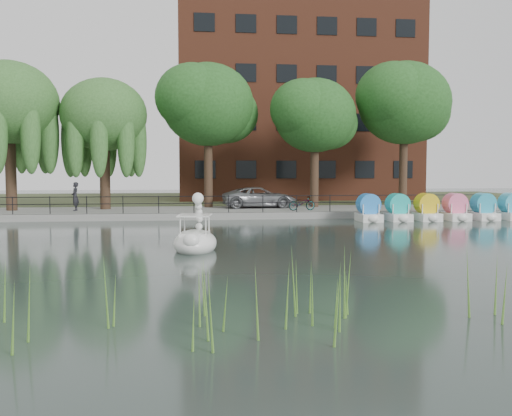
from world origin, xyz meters
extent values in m
plane|color=#384643|center=(0.00, 0.00, 0.00)|extent=(120.00, 120.00, 0.00)
cube|color=gray|center=(0.00, 16.00, 0.20)|extent=(40.00, 6.00, 0.40)
cube|color=gray|center=(0.00, 13.05, 0.20)|extent=(40.00, 0.25, 0.40)
cube|color=#47512D|center=(0.00, 30.00, 0.18)|extent=(60.00, 22.00, 0.36)
cylinder|color=black|center=(0.00, 13.25, 1.35)|extent=(32.00, 0.04, 0.04)
cylinder|color=black|center=(0.00, 13.25, 0.95)|extent=(32.00, 0.04, 0.04)
cylinder|color=black|center=(0.00, 13.25, 0.90)|extent=(0.05, 0.05, 1.00)
cube|color=#4C1E16|center=(7.00, 30.00, 9.36)|extent=(20.00, 10.00, 18.00)
cylinder|color=#473323|center=(-13.00, 16.50, 2.50)|extent=(0.60, 0.60, 4.20)
ellipsoid|color=#4B853D|center=(-13.00, 16.50, 6.91)|extent=(5.88, 5.88, 5.00)
cylinder|color=#473323|center=(-7.50, 17.00, 2.30)|extent=(0.60, 0.60, 3.80)
ellipsoid|color=#4B853D|center=(-7.50, 17.00, 6.29)|extent=(5.32, 5.32, 4.52)
cylinder|color=#473323|center=(-1.00, 18.00, 2.65)|extent=(0.60, 0.60, 4.50)
ellipsoid|color=#2E6E2A|center=(-1.00, 18.00, 7.10)|extent=(6.00, 6.00, 5.10)
cylinder|color=#473323|center=(6.00, 17.50, 2.42)|extent=(0.60, 0.60, 4.05)
ellipsoid|color=#2E6E2A|center=(6.00, 17.50, 6.43)|extent=(5.40, 5.40, 4.59)
cylinder|color=#473323|center=(12.50, 18.50, 2.76)|extent=(0.60, 0.60, 4.72)
ellipsoid|color=#2E6E2A|center=(12.50, 18.50, 7.44)|extent=(6.30, 6.30, 5.36)
imported|color=gray|center=(2.28, 17.14, 1.17)|extent=(2.87, 5.65, 1.53)
imported|color=gray|center=(4.54, 14.42, 0.90)|extent=(0.98, 1.81, 1.00)
imported|color=black|center=(-9.09, 15.67, 1.39)|extent=(0.52, 0.74, 1.98)
ellipsoid|color=white|center=(-2.08, 0.85, 0.27)|extent=(1.87, 2.62, 0.54)
cube|color=white|center=(-2.09, 0.76, 0.54)|extent=(1.14, 1.21, 0.27)
cube|color=white|center=(-2.08, 0.80, 1.29)|extent=(1.29, 1.37, 0.05)
ellipsoid|color=white|center=(-2.23, -0.17, 0.49)|extent=(0.62, 0.52, 0.50)
sphere|color=white|center=(-1.96, 1.65, 1.84)|extent=(0.43, 0.43, 0.43)
cone|color=black|center=(-1.91, 1.93, 1.82)|extent=(0.21, 0.26, 0.18)
cylinder|color=yellow|center=(-1.93, 1.81, 1.82)|extent=(0.24, 0.12, 0.23)
cube|color=white|center=(7.70, 11.16, 0.22)|extent=(1.15, 1.70, 0.44)
cylinder|color=#2A83E3|center=(7.70, 11.26, 0.95)|extent=(0.90, 1.20, 0.90)
cube|color=white|center=(9.40, 11.16, 0.22)|extent=(1.15, 1.70, 0.44)
cylinder|color=#1BB6AE|center=(9.40, 11.26, 0.95)|extent=(0.90, 1.20, 0.90)
cube|color=white|center=(11.10, 11.16, 0.22)|extent=(1.15, 1.70, 0.44)
cylinder|color=yellow|center=(11.10, 11.26, 0.95)|extent=(0.90, 1.20, 0.90)
cube|color=white|center=(12.80, 11.16, 0.22)|extent=(1.15, 1.70, 0.44)
cylinder|color=pink|center=(12.80, 11.26, 0.95)|extent=(0.90, 1.20, 0.90)
cube|color=white|center=(14.50, 11.16, 0.22)|extent=(1.15, 1.70, 0.44)
cylinder|color=#289FC3|center=(14.50, 11.26, 0.95)|extent=(0.90, 1.20, 0.90)
cube|color=white|center=(16.20, 11.16, 0.22)|extent=(1.15, 1.70, 0.44)
cylinder|color=#3CAFD2|center=(16.20, 11.26, 0.95)|extent=(0.90, 1.20, 0.90)
camera|label=1|loc=(-2.29, -19.60, 2.96)|focal=40.00mm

